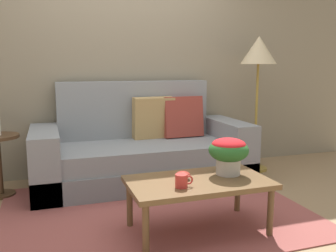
% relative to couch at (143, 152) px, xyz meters
% --- Properties ---
extents(ground_plane, '(14.00, 14.00, 0.00)m').
position_rel_couch_xyz_m(ground_plane, '(-0.13, -0.79, -0.32)').
color(ground_plane, '#997A56').
extents(wall_back, '(6.40, 0.12, 2.81)m').
position_rel_couch_xyz_m(wall_back, '(-0.13, 0.50, 1.08)').
color(wall_back, gray).
rests_on(wall_back, ground).
extents(area_rug, '(2.55, 1.93, 0.01)m').
position_rel_couch_xyz_m(area_rug, '(-0.13, -0.86, -0.32)').
color(area_rug, '#994C47').
rests_on(area_rug, ground).
extents(couch, '(2.26, 0.95, 1.07)m').
position_rel_couch_xyz_m(couch, '(0.00, 0.00, 0.00)').
color(couch, slate).
rests_on(couch, ground).
extents(coffee_table, '(1.05, 0.59, 0.41)m').
position_rel_couch_xyz_m(coffee_table, '(0.07, -1.34, 0.04)').
color(coffee_table, brown).
rests_on(coffee_table, ground).
extents(floor_lamp, '(0.42, 0.42, 1.58)m').
position_rel_couch_xyz_m(floor_lamp, '(1.38, -0.02, 1.02)').
color(floor_lamp, olive).
rests_on(floor_lamp, ground).
extents(potted_plant, '(0.31, 0.31, 0.29)m').
position_rel_couch_xyz_m(potted_plant, '(0.35, -1.28, 0.26)').
color(potted_plant, '#B7B2A8').
rests_on(potted_plant, coffee_table).
extents(coffee_mug, '(0.13, 0.09, 0.09)m').
position_rel_couch_xyz_m(coffee_mug, '(-0.10, -1.46, 0.13)').
color(coffee_mug, red).
rests_on(coffee_mug, coffee_table).
extents(snack_bowl, '(0.11, 0.11, 0.06)m').
position_rel_couch_xyz_m(snack_bowl, '(-0.03, -1.29, 0.12)').
color(snack_bowl, '#B2382D').
rests_on(snack_bowl, coffee_table).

